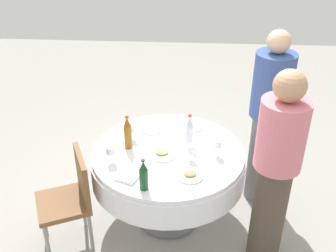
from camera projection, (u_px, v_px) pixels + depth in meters
name	position (u px, v px, depth m)	size (l,w,h in m)	color
ground_plane	(168.00, 217.00, 3.68)	(10.00, 10.00, 0.00)	gray
dining_table	(168.00, 166.00, 3.38)	(1.30, 1.30, 0.74)	white
bottle_amber_far	(128.00, 133.00, 3.28)	(0.06, 0.06, 0.30)	#8C5619
bottle_clear_east	(189.00, 131.00, 3.33)	(0.06, 0.06, 0.28)	silver
bottle_dark_green_north	(144.00, 176.00, 2.83)	(0.07, 0.07, 0.25)	#194728
wine_glass_inner	(131.00, 129.00, 3.42)	(0.07, 0.07, 0.14)	white
wine_glass_right	(111.00, 151.00, 3.12)	(0.07, 0.07, 0.15)	white
wine_glass_outer	(218.00, 145.00, 3.20)	(0.06, 0.06, 0.14)	white
wine_glass_rear	(191.00, 149.00, 3.14)	(0.07, 0.07, 0.14)	white
plate_south	(190.00, 175.00, 3.00)	(0.21, 0.21, 0.04)	white
plate_front	(162.00, 153.00, 3.25)	(0.24, 0.24, 0.04)	white
plate_west	(190.00, 126.00, 3.64)	(0.23, 0.23, 0.02)	white
plate_left	(152.00, 129.00, 3.60)	(0.21, 0.21, 0.02)	white
folded_napkin	(128.00, 176.00, 2.99)	(0.16, 0.16, 0.02)	white
person_far	(276.00, 170.00, 2.88)	(0.34, 0.34, 1.64)	#4C3F33
person_east	(268.00, 118.00, 3.51)	(0.34, 0.34, 1.67)	slate
chair_outer	(72.00, 194.00, 3.17)	(0.53, 0.53, 0.87)	brown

